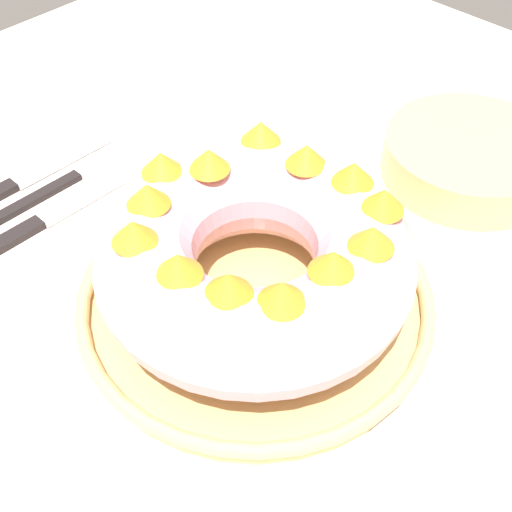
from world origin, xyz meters
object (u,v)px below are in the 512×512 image
Objects in this scene: cake_knife at (38,223)px; side_bowl at (469,158)px; serving_knife at (12,186)px; bundt_cake at (256,254)px; serving_dish at (256,300)px; fork at (55,187)px.

cake_knife is 0.99× the size of side_bowl.
serving_knife is at bearing -133.17° from side_bowl.
cake_knife is at bearing -162.91° from bundt_cake.
side_bowl is at bearing 48.32° from cake_knife.
bundt_cake reaches higher than cake_knife.
side_bowl is at bearing 84.39° from serving_dish.
serving_dish is 0.26m from fork.
fork is at bearing -132.66° from side_bowl.
cake_knife reaches higher than fork.
serving_knife is (-0.29, -0.06, -0.06)m from bundt_cake.
cake_knife is 0.43m from side_bowl.
fork is 0.04m from serving_knife.
serving_dish is at bearing 0.30° from fork.
cake_knife is at bearing -15.20° from serving_knife.
bundt_cake is at bearing -95.63° from side_bowl.
serving_dish is 0.06m from bundt_cake.
serving_dish is at bearing -95.61° from side_bowl.
serving_knife is 1.21× the size of cake_knife.
side_bowl is (0.28, 0.31, 0.02)m from fork.
bundt_cake is 1.47× the size of cake_knife.
side_bowl is (0.25, 0.35, 0.02)m from cake_knife.
side_bowl reaches higher than fork.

